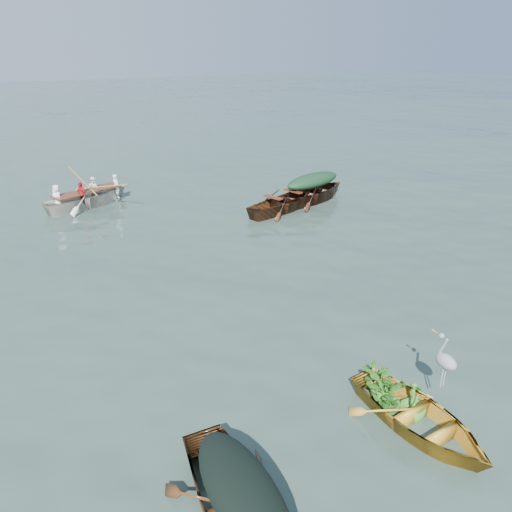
{
  "coord_description": "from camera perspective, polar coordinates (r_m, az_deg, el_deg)",
  "views": [
    {
      "loc": [
        -6.12,
        -8.74,
        5.66
      ],
      "look_at": [
        -0.57,
        1.59,
        0.5
      ],
      "focal_mm": 35.0,
      "sensor_mm": 36.0,
      "label": 1
    }
  ],
  "objects": [
    {
      "name": "thwart_benches",
      "position": [
        17.64,
        3.13,
        6.78
      ],
      "size": [
        2.31,
        1.41,
        0.04
      ],
      "primitive_type": null,
      "rotation": [
        0.0,
        0.0,
        1.87
      ],
      "color": "#4C1F11",
      "rests_on": "open_wooden_boat"
    },
    {
      "name": "yellow_dinghy",
      "position": [
        8.7,
        17.87,
        -18.28
      ],
      "size": [
        1.66,
        3.26,
        0.84
      ],
      "primitive_type": "imported",
      "rotation": [
        0.0,
        0.0,
        0.1
      ],
      "color": "gold",
      "rests_on": "ground"
    },
    {
      "name": "dark_tarp_cover",
      "position": [
        6.57,
        -1.48,
        -25.3
      ],
      "size": [
        0.88,
        2.19,
        0.4
      ],
      "primitive_type": "ellipsoid",
      "rotation": [
        0.0,
        0.0,
        -0.03
      ],
      "color": "black",
      "rests_on": "dark_covered_boat"
    },
    {
      "name": "open_wooden_boat",
      "position": [
        17.8,
        3.09,
        5.17
      ],
      "size": [
        4.55,
        2.57,
        1.01
      ],
      "primitive_type": "imported",
      "rotation": [
        0.0,
        0.0,
        1.87
      ],
      "color": "#5A3216",
      "rests_on": "ground"
    },
    {
      "name": "rowers",
      "position": [
        18.99,
        -18.81,
        8.07
      ],
      "size": [
        3.43,
        2.29,
        0.76
      ],
      "primitive_type": "imported",
      "rotation": [
        0.0,
        0.0,
        1.93
      ],
      "color": "silver",
      "rests_on": "rowed_boat"
    },
    {
      "name": "rowed_boat",
      "position": [
        19.25,
        -18.45,
        5.41
      ],
      "size": [
        4.77,
        2.91,
        1.11
      ],
      "primitive_type": "imported",
      "rotation": [
        0.0,
        0.0,
        1.93
      ],
      "color": "white",
      "rests_on": "ground"
    },
    {
      "name": "green_tarp_boat",
      "position": [
        18.9,
        6.39,
        6.17
      ],
      "size": [
        4.94,
        2.64,
        1.12
      ],
      "primitive_type": "imported",
      "rotation": [
        0.0,
        0.0,
        1.83
      ],
      "color": "#442410",
      "rests_on": "ground"
    },
    {
      "name": "heron",
      "position": [
        8.55,
        20.75,
        -12.01
      ],
      "size": [
        0.32,
        0.43,
        0.92
      ],
      "primitive_type": null,
      "rotation": [
        0.0,
        0.0,
        0.1
      ],
      "color": "#92959A",
      "rests_on": "yellow_dinghy"
    },
    {
      "name": "ground",
      "position": [
        12.08,
        5.97,
        -4.35
      ],
      "size": [
        140.0,
        140.0,
        0.0
      ],
      "primitive_type": "plane",
      "color": "#344940",
      "rests_on": "ground"
    },
    {
      "name": "oars",
      "position": [
        19.08,
        -18.67,
        7.06
      ],
      "size": [
        1.48,
        2.64,
        0.06
      ],
      "primitive_type": null,
      "rotation": [
        0.0,
        0.0,
        1.93
      ],
      "color": "olive",
      "rests_on": "rowed_boat"
    },
    {
      "name": "dinghy_weeds",
      "position": [
        8.52,
        15.71,
        -12.72
      ],
      "size": [
        0.78,
        0.96,
        0.6
      ],
      "primitive_type": "imported",
      "rotation": [
        0.0,
        0.0,
        0.1
      ],
      "color": "#236E1D",
      "rests_on": "yellow_dinghy"
    },
    {
      "name": "green_tarp_cover",
      "position": [
        18.67,
        6.51,
        8.58
      ],
      "size": [
        2.72,
        1.45,
        0.52
      ],
      "primitive_type": "ellipsoid",
      "rotation": [
        0.0,
        0.0,
        1.83
      ],
      "color": "#15351F",
      "rests_on": "green_tarp_boat"
    }
  ]
}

